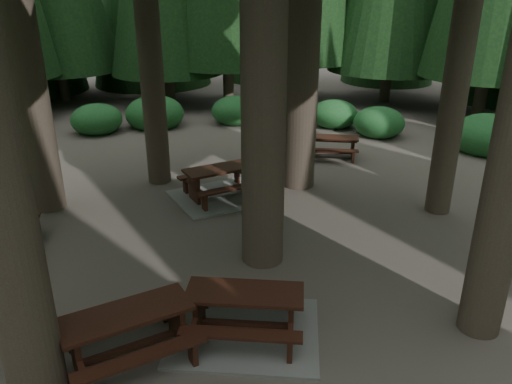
{
  "coord_description": "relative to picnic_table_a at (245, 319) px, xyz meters",
  "views": [
    {
      "loc": [
        -0.53,
        -8.71,
        5.23
      ],
      "look_at": [
        0.79,
        1.16,
        1.1
      ],
      "focal_mm": 35.0,
      "sensor_mm": 36.0,
      "label": 1
    }
  ],
  "objects": [
    {
      "name": "picnic_table_a",
      "position": [
        0.0,
        0.0,
        0.0
      ],
      "size": [
        2.74,
        2.43,
        0.8
      ],
      "rotation": [
        0.0,
        0.0,
        -0.22
      ],
      "color": "gray",
      "rests_on": "ground"
    },
    {
      "name": "picnic_table_e",
      "position": [
        -1.78,
        -0.34,
        0.27
      ],
      "size": [
        2.34,
        2.14,
        0.83
      ],
      "rotation": [
        0.0,
        0.0,
        0.38
      ],
      "color": "black",
      "rests_on": "ground"
    },
    {
      "name": "picnic_table_d",
      "position": [
        3.89,
        8.59,
        0.18
      ],
      "size": [
        1.85,
        1.64,
        0.68
      ],
      "rotation": [
        0.0,
        0.0,
        -0.27
      ],
      "color": "black",
      "rests_on": "ground"
    },
    {
      "name": "ground",
      "position": [
        -0.17,
        2.13,
        -0.28
      ],
      "size": [
        80.0,
        80.0,
        0.0
      ],
      "primitive_type": "plane",
      "color": "#4D463F",
      "rests_on": "ground"
    },
    {
      "name": "picnic_table_c",
      "position": [
        0.03,
        5.69,
        0.02
      ],
      "size": [
        3.04,
        2.8,
        0.84
      ],
      "rotation": [
        0.0,
        0.0,
        0.37
      ],
      "color": "gray",
      "rests_on": "ground"
    },
    {
      "name": "shrub_ring",
      "position": [
        0.53,
        2.88,
        0.12
      ],
      "size": [
        23.86,
        24.64,
        1.49
      ],
      "color": "#21612D",
      "rests_on": "ground"
    }
  ]
}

